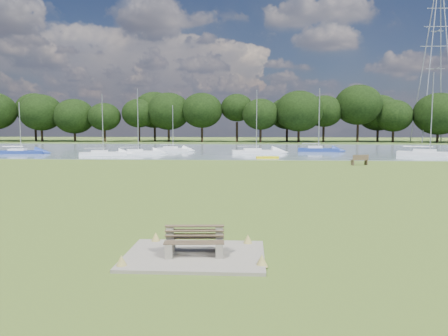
# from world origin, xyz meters

# --- Properties ---
(ground) EXTENTS (220.00, 220.00, 0.00)m
(ground) POSITION_xyz_m (0.00, 0.00, 0.00)
(ground) COLOR olive
(river) EXTENTS (220.00, 40.00, 0.10)m
(river) POSITION_xyz_m (0.00, 42.00, 0.00)
(river) COLOR slate
(river) RESTS_ON ground
(far_bank) EXTENTS (220.00, 20.00, 0.40)m
(far_bank) POSITION_xyz_m (0.00, 72.00, 0.00)
(far_bank) COLOR #4C6626
(far_bank) RESTS_ON ground
(concrete_pad) EXTENTS (4.20, 3.20, 0.10)m
(concrete_pad) POSITION_xyz_m (0.00, -14.00, 0.05)
(concrete_pad) COLOR gray
(concrete_pad) RESTS_ON ground
(bench_pair) EXTENTS (1.85, 1.18, 0.96)m
(bench_pair) POSITION_xyz_m (-0.00, -14.00, 0.49)
(bench_pair) COLOR gray
(bench_pair) RESTS_ON concrete_pad
(riverbank_bench) EXTENTS (1.77, 0.95, 1.05)m
(riverbank_bench) POSITION_xyz_m (12.49, 16.68, 0.53)
(riverbank_bench) COLOR brown
(riverbank_bench) RESTS_ON ground
(kayak) EXTENTS (2.68, 1.04, 0.26)m
(kayak) POSITION_xyz_m (3.71, 24.00, 0.18)
(kayak) COLOR yellow
(kayak) RESTS_ON river
(pylon) EXTENTS (6.74, 4.73, 33.13)m
(pylon) POSITION_xyz_m (41.01, 70.00, 20.54)
(pylon) COLOR gray
(pylon) RESTS_ON far_bank
(tree_line) EXTENTS (125.22, 9.87, 11.94)m
(tree_line) POSITION_xyz_m (-9.41, 68.00, 7.08)
(tree_line) COLOR black
(tree_line) RESTS_ON far_bank
(sailboat_0) EXTENTS (5.56, 3.01, 6.75)m
(sailboat_0) POSITION_xyz_m (-9.80, 37.53, 0.45)
(sailboat_0) COLOR white
(sailboat_0) RESTS_ON river
(sailboat_1) EXTENTS (6.74, 2.60, 8.56)m
(sailboat_1) POSITION_xyz_m (2.49, 32.45, 0.48)
(sailboat_1) COLOR white
(sailboat_1) RESTS_ON river
(sailboat_2) EXTENTS (6.07, 3.17, 7.78)m
(sailboat_2) POSITION_xyz_m (-17.05, 27.69, 0.45)
(sailboat_2) COLOR white
(sailboat_2) RESTS_ON river
(sailboat_4) EXTENTS (6.01, 2.52, 9.08)m
(sailboat_4) POSITION_xyz_m (11.55, 36.99, 0.58)
(sailboat_4) COLOR navy
(sailboat_4) RESTS_ON river
(sailboat_5) EXTENTS (5.94, 3.68, 8.60)m
(sailboat_5) POSITION_xyz_m (-13.09, 29.94, 0.48)
(sailboat_5) COLOR white
(sailboat_5) RESTS_ON river
(sailboat_6) EXTENTS (7.91, 4.89, 10.33)m
(sailboat_6) POSITION_xyz_m (24.03, 28.90, 0.55)
(sailboat_6) COLOR white
(sailboat_6) RESTS_ON river
(sailboat_8) EXTENTS (6.10, 2.35, 6.93)m
(sailboat_8) POSITION_xyz_m (-29.19, 30.17, 0.46)
(sailboat_8) COLOR navy
(sailboat_8) RESTS_ON river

